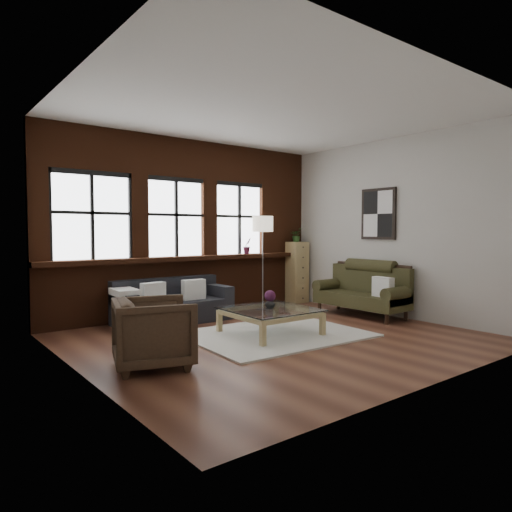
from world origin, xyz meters
TOP-DOWN VIEW (x-y plane):
  - floor at (0.00, 0.00)m, footprint 5.50×5.50m
  - ceiling at (0.00, 0.00)m, footprint 5.50×5.50m
  - wall_back at (0.00, 2.50)m, footprint 5.50×0.00m
  - wall_front at (0.00, -2.50)m, footprint 5.50×0.00m
  - wall_left at (-2.75, 0.00)m, footprint 0.00×5.00m
  - wall_right at (2.75, 0.00)m, footprint 0.00×5.00m
  - brick_backwall at (0.00, 2.44)m, footprint 5.50×0.12m
  - sill_ledge at (0.00, 2.35)m, footprint 5.50×0.30m
  - window_left at (-1.80, 2.45)m, footprint 1.38×0.10m
  - window_mid at (-0.30, 2.45)m, footprint 1.38×0.10m
  - window_right at (1.10, 2.45)m, footprint 1.38×0.10m
  - wall_poster at (2.72, 0.30)m, footprint 0.05×0.74m
  - shag_rug at (0.09, 0.13)m, footprint 2.59×2.08m
  - dark_sofa at (-0.64, 1.90)m, footprint 1.95×0.79m
  - pillow_a at (-1.06, 1.80)m, footprint 0.41×0.18m
  - pillow_b at (-0.32, 1.80)m, footprint 0.41×0.16m
  - vintage_settee at (2.30, 0.35)m, footprint 0.79×1.78m
  - pillow_settee at (2.22, -0.19)m, footprint 0.18×0.39m
  - armchair at (-2.01, -0.23)m, footprint 1.07×1.06m
  - coffee_table at (0.05, 0.20)m, footprint 1.24×1.24m
  - vase at (0.05, 0.20)m, footprint 0.18×0.18m
  - flowers at (0.05, 0.20)m, footprint 0.17×0.17m
  - drawer_chest at (2.48, 2.25)m, footprint 0.40×0.40m
  - potted_plant_top at (2.48, 2.25)m, footprint 0.33×0.30m
  - floor_lamp at (1.30, 1.93)m, footprint 0.40×0.40m
  - sill_plant at (1.22, 2.32)m, footprint 0.20×0.17m

SIDE VIEW (x-z plane):
  - floor at x=0.00m, z-range 0.00..0.00m
  - shag_rug at x=0.09m, z-range 0.00..0.03m
  - coffee_table at x=0.05m, z-range -0.01..0.39m
  - dark_sofa at x=-0.64m, z-range 0.00..0.70m
  - armchair at x=-2.01m, z-range 0.00..0.78m
  - vase at x=0.05m, z-range 0.39..0.55m
  - vintage_settee at x=2.30m, z-range 0.00..0.95m
  - pillow_a at x=-1.06m, z-range 0.37..0.71m
  - pillow_b at x=-0.32m, z-range 0.37..0.71m
  - flowers at x=0.05m, z-range 0.50..0.66m
  - pillow_settee at x=2.22m, z-range 0.41..0.75m
  - drawer_chest at x=2.48m, z-range 0.00..1.30m
  - floor_lamp at x=1.30m, z-range 0.00..1.97m
  - sill_ledge at x=0.00m, z-range 1.00..1.08m
  - sill_plant at x=1.22m, z-range 1.08..1.40m
  - potted_plant_top at x=2.48m, z-range 1.30..1.60m
  - wall_back at x=0.00m, z-range -1.15..4.35m
  - wall_front at x=0.00m, z-range -1.15..4.35m
  - wall_left at x=-2.75m, z-range -0.90..4.10m
  - wall_right at x=2.75m, z-range -0.90..4.10m
  - brick_backwall at x=0.00m, z-range 0.00..3.20m
  - window_left at x=-1.80m, z-range 1.00..2.50m
  - window_mid at x=-0.30m, z-range 1.00..2.50m
  - window_right at x=1.10m, z-range 1.00..2.50m
  - wall_poster at x=2.72m, z-range 1.38..2.32m
  - ceiling at x=0.00m, z-range 3.20..3.20m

